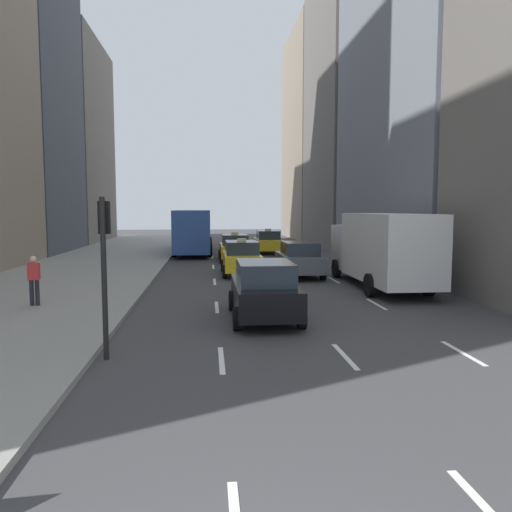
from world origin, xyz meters
name	(u,v)px	position (x,y,z in m)	size (l,w,h in m)	color
sidewalk_left	(97,265)	(-7.00, 27.00, 0.07)	(8.00, 66.00, 0.15)	gray
lane_markings	(267,273)	(2.60, 23.00, 0.01)	(5.72, 56.00, 0.01)	white
building_row_right	(391,83)	(12.00, 31.03, 11.91)	(6.00, 60.38, 24.13)	slate
taxi_lead	(268,242)	(4.00, 34.58, 0.88)	(2.02, 4.40, 1.87)	yellow
taxi_second	(241,258)	(1.20, 22.37, 0.88)	(2.02, 4.40, 1.87)	yellow
taxi_third	(235,248)	(1.20, 28.99, 0.88)	(2.02, 4.40, 1.87)	yellow
sedan_black_near	(264,290)	(1.20, 11.99, 0.90)	(2.02, 4.44, 1.78)	black
sedan_silver_behind	(299,259)	(4.00, 21.44, 0.88)	(2.02, 4.50, 1.73)	#565B66
city_bus	(193,229)	(-1.61, 35.53, 1.79)	(2.80, 11.61, 3.25)	#2D519E
box_truck	(381,248)	(6.80, 17.62, 1.71)	(2.58, 8.40, 3.15)	silver
pedestrian_far_walking	(34,278)	(-6.22, 14.13, 1.07)	(0.36, 0.22, 1.65)	#23232D
traffic_light_pole	(104,251)	(-2.75, 8.39, 2.41)	(0.24, 0.42, 3.60)	black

